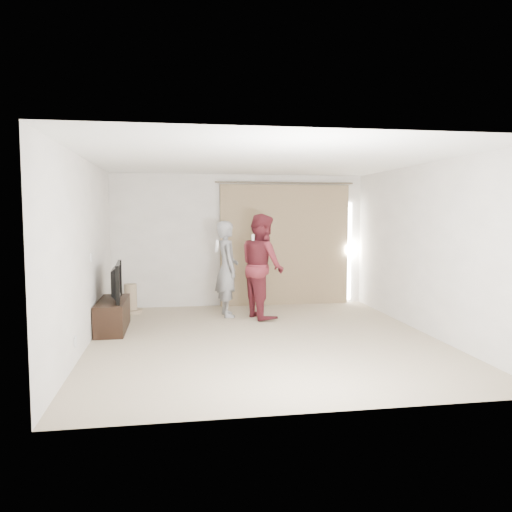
{
  "coord_description": "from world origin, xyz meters",
  "views": [
    {
      "loc": [
        -1.28,
        -7.08,
        1.85
      ],
      "look_at": [
        0.07,
        1.2,
        1.12
      ],
      "focal_mm": 35.0,
      "sensor_mm": 36.0,
      "label": 1
    }
  ],
  "objects_px": {
    "tv_console": "(113,315)",
    "tv": "(112,282)",
    "person_man": "(227,269)",
    "person_woman": "(262,266)"
  },
  "relations": [
    {
      "from": "tv_console",
      "to": "tv",
      "type": "distance_m",
      "value": 0.53
    },
    {
      "from": "person_man",
      "to": "person_woman",
      "type": "relative_size",
      "value": 0.93
    },
    {
      "from": "tv_console",
      "to": "tv",
      "type": "height_order",
      "value": "tv"
    },
    {
      "from": "tv",
      "to": "person_man",
      "type": "xyz_separation_m",
      "value": [
        1.9,
        0.79,
        0.08
      ]
    },
    {
      "from": "tv",
      "to": "person_man",
      "type": "relative_size",
      "value": 0.6
    },
    {
      "from": "person_man",
      "to": "tv",
      "type": "bearing_deg",
      "value": -157.44
    },
    {
      "from": "tv",
      "to": "person_man",
      "type": "bearing_deg",
      "value": -71.29
    },
    {
      "from": "person_woman",
      "to": "person_man",
      "type": "bearing_deg",
      "value": 160.72
    },
    {
      "from": "tv",
      "to": "person_man",
      "type": "height_order",
      "value": "person_man"
    },
    {
      "from": "tv",
      "to": "person_man",
      "type": "distance_m",
      "value": 2.05
    }
  ]
}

